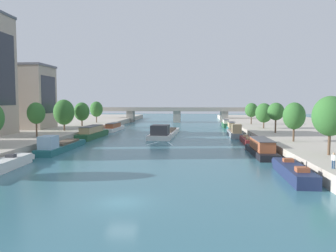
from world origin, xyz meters
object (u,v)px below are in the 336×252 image
at_px(moored_boat_right_second, 226,124).
at_px(tree_left_past_mid, 36,113).
at_px(moored_boat_left_near, 92,133).
at_px(tree_right_end_of_row, 264,113).
at_px(person_on_quay, 334,160).
at_px(moored_boat_left_far, 114,127).
at_px(tree_right_nearest, 276,112).
at_px(tree_right_by_lamp, 251,110).
at_px(moored_boat_right_lone, 261,148).
at_px(tree_left_third, 82,112).
at_px(moored_boat_right_end, 293,171).
at_px(barge_midriver, 164,132).
at_px(tree_right_distant, 294,116).
at_px(moored_boat_right_near, 235,132).
at_px(tree_left_end_of_row, 96,109).
at_px(moored_boat_left_gap_after, 0,166).
at_px(moored_boat_left_upstream, 60,146).
at_px(tree_left_midway, 64,112).
at_px(moored_boat_right_far, 247,140).
at_px(moored_boat_right_midway, 231,127).
at_px(tree_right_midway, 330,116).
at_px(bridge_far, 177,113).

relative_size(moored_boat_right_second, tree_left_past_mid, 1.83).
height_order(moored_boat_left_near, tree_left_past_mid, tree_left_past_mid).
bearing_deg(tree_right_end_of_row, moored_boat_right_second, 104.42).
relative_size(moored_boat_right_second, person_on_quay, 7.31).
height_order(moored_boat_left_far, moored_boat_right_second, moored_boat_right_second).
bearing_deg(tree_right_nearest, person_on_quay, -95.57).
bearing_deg(tree_right_by_lamp, moored_boat_right_lone, -98.13).
bearing_deg(moored_boat_right_lone, tree_left_third, 138.15).
xyz_separation_m(tree_left_past_mid, tree_right_end_of_row, (46.55, 23.69, -0.66)).
bearing_deg(moored_boat_right_end, tree_right_end_of_row, 81.87).
xyz_separation_m(barge_midriver, moored_boat_left_near, (-16.08, -5.47, 0.28)).
distance_m(tree_left_third, person_on_quay, 70.28).
relative_size(tree_right_distant, person_on_quay, 4.00).
bearing_deg(moored_boat_right_near, tree_right_by_lamp, 68.58).
bearing_deg(tree_left_end_of_row, moored_boat_right_second, 9.57).
distance_m(moored_boat_right_near, tree_right_by_lamp, 19.90).
distance_m(moored_boat_left_gap_after, tree_left_end_of_row, 65.31).
distance_m(moored_boat_right_lone, person_on_quay, 18.82).
xyz_separation_m(moored_boat_left_near, moored_boat_right_near, (33.00, 5.70, -0.23)).
height_order(moored_boat_left_upstream, tree_left_midway, tree_left_midway).
height_order(moored_boat_left_far, tree_left_end_of_row, tree_left_end_of_row).
bearing_deg(tree_right_distant, moored_boat_left_upstream, -177.36).
xyz_separation_m(moored_boat_left_near, moored_boat_right_far, (33.74, -7.19, -0.60)).
height_order(moored_boat_right_midway, tree_right_distant, tree_right_distant).
height_order(moored_boat_left_far, moored_boat_right_far, moored_boat_left_far).
xyz_separation_m(moored_boat_right_midway, tree_right_distant, (5.88, -37.99, 4.89)).
distance_m(moored_boat_left_gap_after, tree_right_midway, 40.61).
bearing_deg(tree_right_midway, bridge_far, 104.22).
height_order(moored_boat_left_upstream, moored_boat_right_lone, moored_boat_left_upstream).
xyz_separation_m(moored_boat_right_far, tree_right_distant, (5.90, -10.81, 5.38)).
relative_size(moored_boat_left_far, tree_right_nearest, 2.29).
bearing_deg(moored_boat_right_far, moored_boat_left_gap_after, -138.90).
xyz_separation_m(tree_left_end_of_row, tree_right_midway, (46.86, -60.03, 0.66)).
bearing_deg(moored_boat_right_midway, moored_boat_left_near, -149.36).
bearing_deg(barge_midriver, moored_boat_right_midway, 39.41).
xyz_separation_m(moored_boat_right_end, tree_left_end_of_row, (-40.99, 65.27, 5.21)).
height_order(tree_right_midway, person_on_quay, tree_right_midway).
relative_size(moored_boat_right_second, tree_right_nearest, 1.86).
distance_m(tree_right_midway, bridge_far, 93.14).
height_order(moored_boat_left_upstream, tree_left_past_mid, tree_left_past_mid).
bearing_deg(barge_midriver, moored_boat_right_second, 58.92).
height_order(tree_left_past_mid, tree_right_end_of_row, tree_left_past_mid).
xyz_separation_m(moored_boat_left_far, tree_left_third, (-7.77, -4.53, 4.63)).
xyz_separation_m(moored_boat_right_lone, tree_right_midway, (6.27, -9.76, 5.46)).
relative_size(moored_boat_right_second, tree_right_midway, 1.62).
distance_m(barge_midriver, tree_right_by_lamp, 30.48).
relative_size(moored_boat_left_upstream, person_on_quay, 10.29).
bearing_deg(barge_midriver, tree_left_third, 159.64).
xyz_separation_m(moored_boat_left_upstream, moored_boat_right_lone, (33.09, -2.49, 0.22)).
relative_size(barge_midriver, tree_right_nearest, 3.88).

